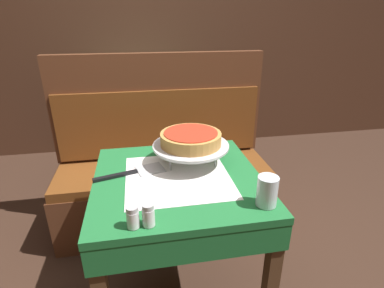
# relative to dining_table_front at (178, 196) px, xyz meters

# --- Properties ---
(dining_table_front) EXTENTS (0.70, 0.70, 0.73)m
(dining_table_front) POSITION_rel_dining_table_front_xyz_m (0.00, 0.00, 0.00)
(dining_table_front) COLOR #1E6B33
(dining_table_front) RESTS_ON ground_plane
(dining_table_rear) EXTENTS (0.86, 0.86, 0.72)m
(dining_table_rear) POSITION_rel_dining_table_front_xyz_m (-0.12, 1.53, -0.02)
(dining_table_rear) COLOR #1E6B33
(dining_table_rear) RESTS_ON ground_plane
(booth_bench) EXTENTS (1.39, 0.46, 1.14)m
(booth_bench) POSITION_rel_dining_table_front_xyz_m (-0.01, 0.68, -0.29)
(booth_bench) COLOR brown
(booth_bench) RESTS_ON ground_plane
(back_wall_panel) EXTENTS (6.00, 0.04, 2.40)m
(back_wall_panel) POSITION_rel_dining_table_front_xyz_m (0.00, 2.07, 0.57)
(back_wall_panel) COLOR #4C2D1E
(back_wall_panel) RESTS_ON ground_plane
(pizza_pan_stand) EXTENTS (0.34, 0.34, 0.09)m
(pizza_pan_stand) POSITION_rel_dining_table_front_xyz_m (0.08, 0.12, 0.18)
(pizza_pan_stand) COLOR #ADADB2
(pizza_pan_stand) RESTS_ON dining_table_front
(deep_dish_pizza) EXTENTS (0.27, 0.27, 0.06)m
(deep_dish_pizza) POSITION_rel_dining_table_front_xyz_m (0.08, 0.12, 0.22)
(deep_dish_pizza) COLOR #C68E47
(deep_dish_pizza) RESTS_ON pizza_pan_stand
(pizza_server) EXTENTS (0.31, 0.14, 0.01)m
(pizza_server) POSITION_rel_dining_table_front_xyz_m (-0.18, 0.06, 0.10)
(pizza_server) COLOR #BCBCC1
(pizza_server) RESTS_ON dining_table_front
(water_glass_near) EXTENTS (0.07, 0.07, 0.11)m
(water_glass_near) POSITION_rel_dining_table_front_xyz_m (0.28, -0.26, 0.16)
(water_glass_near) COLOR silver
(water_glass_near) RESTS_ON dining_table_front
(salt_shaker) EXTENTS (0.04, 0.04, 0.08)m
(salt_shaker) POSITION_rel_dining_table_front_xyz_m (-0.18, -0.30, 0.14)
(salt_shaker) COLOR silver
(salt_shaker) RESTS_ON dining_table_front
(pepper_shaker) EXTENTS (0.04, 0.04, 0.08)m
(pepper_shaker) POSITION_rel_dining_table_front_xyz_m (-0.13, -0.30, 0.14)
(pepper_shaker) COLOR silver
(pepper_shaker) RESTS_ON dining_table_front
(condiment_caddy) EXTENTS (0.13, 0.13, 0.18)m
(condiment_caddy) POSITION_rel_dining_table_front_xyz_m (-0.02, 1.57, 0.13)
(condiment_caddy) COLOR black
(condiment_caddy) RESTS_ON dining_table_rear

